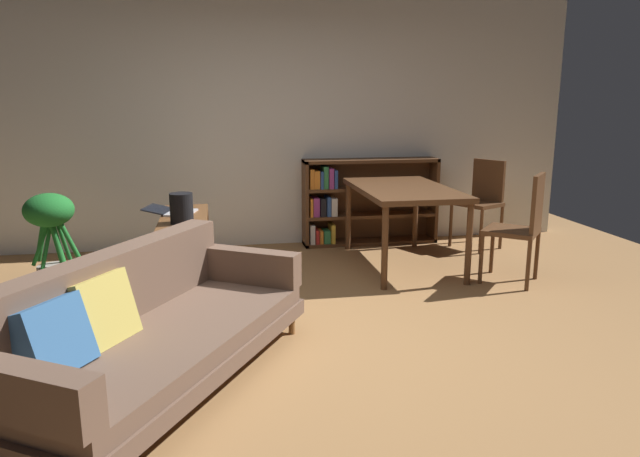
{
  "coord_description": "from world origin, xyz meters",
  "views": [
    {
      "loc": [
        -0.58,
        -3.67,
        1.59
      ],
      "look_at": [
        0.17,
        0.45,
        0.65
      ],
      "focal_mm": 32.5,
      "sensor_mm": 36.0,
      "label": 1
    }
  ],
  "objects_px": {
    "fabric_couch": "(144,328)",
    "dining_chair_near": "(522,224)",
    "bookshelf": "(360,201)",
    "media_console": "(185,252)",
    "dining_table": "(403,195)",
    "desk_speaker": "(181,208)",
    "open_laptop": "(173,211)",
    "potted_floor_plant": "(51,229)",
    "dining_chair_far": "(482,198)"
  },
  "relations": [
    {
      "from": "fabric_couch",
      "to": "dining_chair_near",
      "type": "height_order",
      "value": "dining_chair_near"
    },
    {
      "from": "media_console",
      "to": "bookshelf",
      "type": "bearing_deg",
      "value": 32.63
    },
    {
      "from": "media_console",
      "to": "desk_speaker",
      "type": "xyz_separation_m",
      "value": [
        0.0,
        -0.24,
        0.43
      ]
    },
    {
      "from": "media_console",
      "to": "dining_table",
      "type": "bearing_deg",
      "value": 6.51
    },
    {
      "from": "dining_table",
      "to": "dining_chair_far",
      "type": "bearing_deg",
      "value": 27.24
    },
    {
      "from": "dining_chair_far",
      "to": "dining_table",
      "type": "bearing_deg",
      "value": -152.76
    },
    {
      "from": "media_console",
      "to": "dining_chair_far",
      "type": "bearing_deg",
      "value": 14.16
    },
    {
      "from": "open_laptop",
      "to": "desk_speaker",
      "type": "distance_m",
      "value": 0.47
    },
    {
      "from": "media_console",
      "to": "fabric_couch",
      "type": "bearing_deg",
      "value": -94.29
    },
    {
      "from": "dining_table",
      "to": "dining_chair_near",
      "type": "height_order",
      "value": "dining_chair_near"
    },
    {
      "from": "desk_speaker",
      "to": "dining_table",
      "type": "relative_size",
      "value": 0.17
    },
    {
      "from": "potted_floor_plant",
      "to": "dining_chair_far",
      "type": "distance_m",
      "value": 4.27
    },
    {
      "from": "dining_table",
      "to": "dining_chair_near",
      "type": "relative_size",
      "value": 1.52
    },
    {
      "from": "dining_chair_near",
      "to": "potted_floor_plant",
      "type": "bearing_deg",
      "value": 172.43
    },
    {
      "from": "dining_chair_far",
      "to": "bookshelf",
      "type": "height_order",
      "value": "dining_chair_far"
    },
    {
      "from": "dining_table",
      "to": "open_laptop",
      "type": "bearing_deg",
      "value": -179.25
    },
    {
      "from": "open_laptop",
      "to": "desk_speaker",
      "type": "relative_size",
      "value": 1.97
    },
    {
      "from": "desk_speaker",
      "to": "potted_floor_plant",
      "type": "bearing_deg",
      "value": 165.52
    },
    {
      "from": "open_laptop",
      "to": "dining_chair_near",
      "type": "xyz_separation_m",
      "value": [
        2.99,
        -0.69,
        -0.08
      ]
    },
    {
      "from": "fabric_couch",
      "to": "desk_speaker",
      "type": "height_order",
      "value": "desk_speaker"
    },
    {
      "from": "open_laptop",
      "to": "dining_chair_far",
      "type": "relative_size",
      "value": 0.51
    },
    {
      "from": "open_laptop",
      "to": "dining_chair_far",
      "type": "distance_m",
      "value": 3.27
    },
    {
      "from": "media_console",
      "to": "dining_table",
      "type": "xyz_separation_m",
      "value": [
        2.04,
        0.23,
        0.41
      ]
    },
    {
      "from": "dining_table",
      "to": "dining_chair_far",
      "type": "relative_size",
      "value": 1.55
    },
    {
      "from": "media_console",
      "to": "bookshelf",
      "type": "xyz_separation_m",
      "value": [
        1.86,
        1.19,
        0.18
      ]
    },
    {
      "from": "media_console",
      "to": "dining_table",
      "type": "relative_size",
      "value": 0.87
    },
    {
      "from": "dining_chair_near",
      "to": "bookshelf",
      "type": "distance_m",
      "value": 1.96
    },
    {
      "from": "fabric_couch",
      "to": "dining_chair_far",
      "type": "height_order",
      "value": "dining_chair_far"
    },
    {
      "from": "desk_speaker",
      "to": "dining_table",
      "type": "bearing_deg",
      "value": 12.98
    },
    {
      "from": "dining_table",
      "to": "fabric_couch",
      "type": "bearing_deg",
      "value": -136.3
    },
    {
      "from": "potted_floor_plant",
      "to": "dining_chair_far",
      "type": "relative_size",
      "value": 0.87
    },
    {
      "from": "media_console",
      "to": "dining_chair_near",
      "type": "height_order",
      "value": "dining_chair_near"
    },
    {
      "from": "dining_chair_near",
      "to": "fabric_couch",
      "type": "bearing_deg",
      "value": -155.66
    },
    {
      "from": "fabric_couch",
      "to": "desk_speaker",
      "type": "distance_m",
      "value": 1.66
    },
    {
      "from": "fabric_couch",
      "to": "potted_floor_plant",
      "type": "distance_m",
      "value": 2.13
    },
    {
      "from": "fabric_couch",
      "to": "open_laptop",
      "type": "bearing_deg",
      "value": 89.03
    },
    {
      "from": "potted_floor_plant",
      "to": "dining_chair_near",
      "type": "xyz_separation_m",
      "value": [
        3.98,
        -0.53,
        0.01
      ]
    },
    {
      "from": "potted_floor_plant",
      "to": "dining_chair_near",
      "type": "bearing_deg",
      "value": -7.57
    },
    {
      "from": "open_laptop",
      "to": "dining_table",
      "type": "relative_size",
      "value": 0.33
    },
    {
      "from": "bookshelf",
      "to": "dining_table",
      "type": "bearing_deg",
      "value": -79.43
    },
    {
      "from": "fabric_couch",
      "to": "potted_floor_plant",
      "type": "relative_size",
      "value": 2.65
    },
    {
      "from": "fabric_couch",
      "to": "desk_speaker",
      "type": "bearing_deg",
      "value": 85.06
    },
    {
      "from": "fabric_couch",
      "to": "open_laptop",
      "type": "xyz_separation_m",
      "value": [
        0.03,
        2.06,
        0.27
      ]
    },
    {
      "from": "desk_speaker",
      "to": "potted_floor_plant",
      "type": "height_order",
      "value": "desk_speaker"
    },
    {
      "from": "media_console",
      "to": "open_laptop",
      "type": "relative_size",
      "value": 2.63
    },
    {
      "from": "fabric_couch",
      "to": "dining_chair_far",
      "type": "bearing_deg",
      "value": 39.01
    },
    {
      "from": "open_laptop",
      "to": "dining_table",
      "type": "height_order",
      "value": "dining_table"
    },
    {
      "from": "potted_floor_plant",
      "to": "bookshelf",
      "type": "xyz_separation_m",
      "value": [
        2.96,
        1.15,
        -0.05
      ]
    },
    {
      "from": "dining_chair_near",
      "to": "bookshelf",
      "type": "height_order",
      "value": "dining_chair_near"
    },
    {
      "from": "dining_table",
      "to": "dining_chair_near",
      "type": "distance_m",
      "value": 1.12
    }
  ]
}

